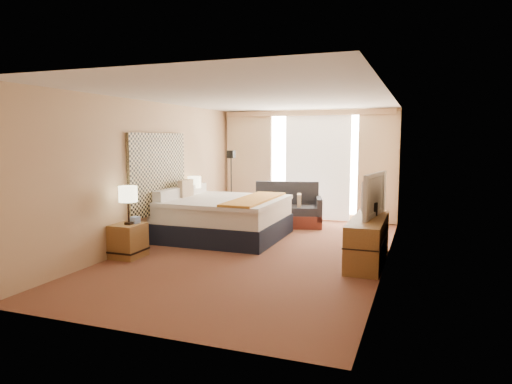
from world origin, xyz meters
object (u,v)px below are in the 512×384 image
(media_dresser, at_px, (368,240))
(nightstand_left, at_px, (128,241))
(loveseat, at_px, (287,211))
(floor_lamp, at_px, (231,172))
(desk_chair, at_px, (364,234))
(television, at_px, (367,194))
(nightstand_right, at_px, (199,216))
(lamp_left, at_px, (128,195))
(bed, at_px, (222,217))
(lamp_right, at_px, (194,183))

(media_dresser, bearing_deg, nightstand_left, -164.16)
(loveseat, bearing_deg, floor_lamp, 173.89)
(desk_chair, height_order, television, television)
(floor_lamp, bearing_deg, nightstand_left, -96.66)
(television, bearing_deg, nightstand_right, 79.59)
(media_dresser, height_order, television, television)
(lamp_left, bearing_deg, loveseat, 65.88)
(nightstand_right, height_order, bed, bed)
(nightstand_right, relative_size, lamp_left, 0.88)
(nightstand_right, distance_m, lamp_right, 0.73)
(nightstand_right, distance_m, floor_lamp, 1.30)
(desk_chair, xyz_separation_m, television, (0.03, 0.06, 0.64))
(television, bearing_deg, bed, 85.63)
(loveseat, bearing_deg, lamp_left, -129.03)
(loveseat, bearing_deg, bed, -132.06)
(media_dresser, bearing_deg, nightstand_right, 158.60)
(desk_chair, bearing_deg, bed, -170.94)
(desk_chair, distance_m, television, 0.64)
(desk_chair, xyz_separation_m, lamp_right, (-3.68, 1.23, 0.60))
(loveseat, xyz_separation_m, floor_lamp, (-1.26, -0.20, 0.86))
(loveseat, xyz_separation_m, television, (2.00, -2.29, 0.73))
(nightstand_right, distance_m, television, 3.93)
(floor_lamp, distance_m, desk_chair, 3.96)
(lamp_left, bearing_deg, bed, 68.58)
(floor_lamp, relative_size, desk_chair, 1.82)
(nightstand_left, bearing_deg, lamp_left, -32.18)
(bed, height_order, loveseat, bed)
(media_dresser, distance_m, desk_chair, 0.17)
(lamp_right, bearing_deg, television, -17.54)
(bed, height_order, lamp_left, lamp_left)
(bed, relative_size, television, 1.90)
(loveseat, bearing_deg, television, -63.81)
(lamp_left, bearing_deg, desk_chair, 18.94)
(bed, bearing_deg, nightstand_right, 143.40)
(nightstand_left, height_order, loveseat, loveseat)
(nightstand_left, bearing_deg, loveseat, 65.02)
(desk_chair, distance_m, lamp_left, 3.82)
(media_dresser, bearing_deg, lamp_left, -163.50)
(media_dresser, height_order, lamp_left, lamp_left)
(floor_lamp, bearing_deg, desk_chair, -33.76)
(bed, xyz_separation_m, desk_chair, (2.81, -0.71, 0.00))
(media_dresser, distance_m, television, 0.73)
(bed, xyz_separation_m, floor_lamp, (-0.42, 1.45, 0.77))
(floor_lamp, bearing_deg, loveseat, 8.80)
(nightstand_left, bearing_deg, floor_lamp, 83.34)
(television, bearing_deg, loveseat, 49.53)
(media_dresser, relative_size, bed, 0.79)
(nightstand_left, xyz_separation_m, lamp_left, (0.05, -0.03, 0.76))
(floor_lamp, bearing_deg, bed, -73.97)
(loveseat, relative_size, floor_lamp, 1.02)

